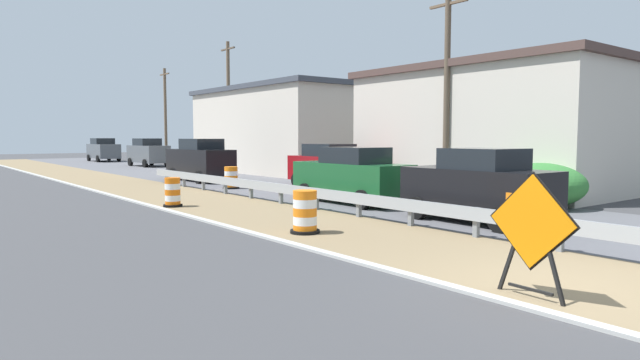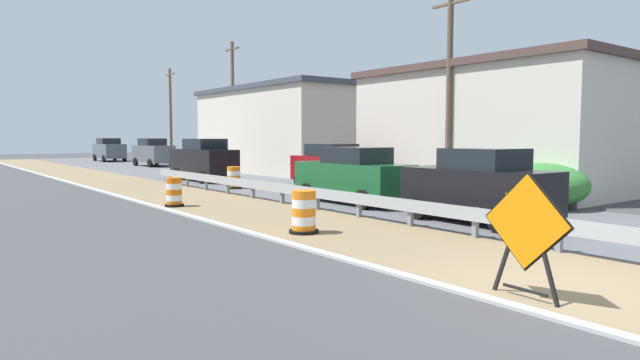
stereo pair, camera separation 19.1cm
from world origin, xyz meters
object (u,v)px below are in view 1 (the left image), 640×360
at_px(car_trailing_near_lane, 331,166).
at_px(utility_pole_near, 447,91).
at_px(warning_sign_diamond, 531,228).
at_px(utility_pole_mid, 228,104).
at_px(car_lead_near_lane, 352,175).
at_px(traffic_barrel_far, 231,179).
at_px(traffic_barrel_close, 305,214).
at_px(utility_pole_far, 165,115).
at_px(car_trailing_far_lane, 479,186).
at_px(traffic_barrel_mid, 173,194).
at_px(car_mid_far_lane, 103,150).
at_px(car_lead_far_lane, 200,160).
at_px(traffic_barrel_nearest, 516,215).
at_px(car_distant_a, 148,152).

distance_m(car_trailing_near_lane, utility_pole_near, 6.30).
xyz_separation_m(warning_sign_diamond, utility_pole_mid, (11.07, 29.31, 3.56)).
distance_m(car_lead_near_lane, car_trailing_near_lane, 5.62).
bearing_deg(traffic_barrel_far, utility_pole_near, -55.38).
relative_size(warning_sign_diamond, traffic_barrel_far, 1.85).
bearing_deg(traffic_barrel_close, utility_pole_mid, 65.52).
xyz_separation_m(utility_pole_mid, utility_pole_far, (0.20, 11.62, -0.33)).
height_order(warning_sign_diamond, car_trailing_far_lane, car_trailing_far_lane).
height_order(traffic_barrel_far, car_trailing_far_lane, car_trailing_far_lane).
relative_size(traffic_barrel_mid, car_mid_far_lane, 0.20).
height_order(car_mid_far_lane, utility_pole_mid, utility_pole_mid).
distance_m(warning_sign_diamond, traffic_barrel_mid, 13.04).
bearing_deg(car_mid_far_lane, car_lead_far_lane, -5.53).
bearing_deg(utility_pole_near, traffic_barrel_close, -160.25).
distance_m(utility_pole_near, utility_pole_mid, 19.66).
relative_size(traffic_barrel_nearest, car_lead_near_lane, 0.21).
relative_size(utility_pole_near, utility_pole_mid, 0.91).
bearing_deg(car_lead_near_lane, car_lead_far_lane, 0.05).
xyz_separation_m(car_distant_a, utility_pole_far, (2.60, 2.65, 3.15)).
distance_m(traffic_barrel_nearest, traffic_barrel_mid, 10.91).
bearing_deg(car_lead_far_lane, utility_pole_far, -18.60).
xyz_separation_m(traffic_barrel_mid, car_trailing_near_lane, (8.36, 1.85, 0.57)).
bearing_deg(utility_pole_far, car_mid_far_lane, 107.85).
relative_size(traffic_barrel_far, utility_pole_mid, 0.11).
bearing_deg(car_trailing_near_lane, traffic_barrel_nearest, -18.12).
bearing_deg(car_mid_far_lane, utility_pole_mid, 7.94).
height_order(traffic_barrel_mid, utility_pole_far, utility_pole_far).
bearing_deg(traffic_barrel_mid, traffic_barrel_close, -85.62).
distance_m(traffic_barrel_mid, utility_pole_mid, 20.09).
distance_m(utility_pole_near, utility_pole_far, 31.27).
height_order(warning_sign_diamond, utility_pole_near, utility_pole_near).
xyz_separation_m(car_mid_far_lane, car_trailing_far_lane, (-3.22, -44.86, -0.10)).
xyz_separation_m(car_mid_far_lane, utility_pole_near, (1.58, -39.85, 3.05)).
relative_size(car_trailing_far_lane, car_distant_a, 0.91).
relative_size(car_trailing_near_lane, car_lead_far_lane, 0.93).
height_order(traffic_barrel_mid, car_trailing_far_lane, car_trailing_far_lane).
height_order(car_lead_near_lane, car_distant_a, car_distant_a).
height_order(traffic_barrel_close, traffic_barrel_far, traffic_barrel_close).
bearing_deg(traffic_barrel_nearest, traffic_barrel_far, 89.43).
height_order(traffic_barrel_nearest, traffic_barrel_close, traffic_barrel_close).
xyz_separation_m(traffic_barrel_nearest, traffic_barrel_mid, (-4.50, 9.93, -0.01)).
relative_size(traffic_barrel_close, car_lead_near_lane, 0.22).
bearing_deg(warning_sign_diamond, traffic_barrel_close, -92.53).
bearing_deg(car_mid_far_lane, car_trailing_far_lane, -3.40).
xyz_separation_m(warning_sign_diamond, traffic_barrel_nearest, (4.56, 3.09, -0.57)).
height_order(car_trailing_near_lane, car_trailing_far_lane, car_trailing_far_lane).
distance_m(traffic_barrel_close, traffic_barrel_far, 11.94).
distance_m(traffic_barrel_mid, traffic_barrel_far, 6.43).
distance_m(car_trailing_far_lane, utility_pole_mid, 25.56).
height_order(traffic_barrel_nearest, car_lead_far_lane, car_lead_far_lane).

